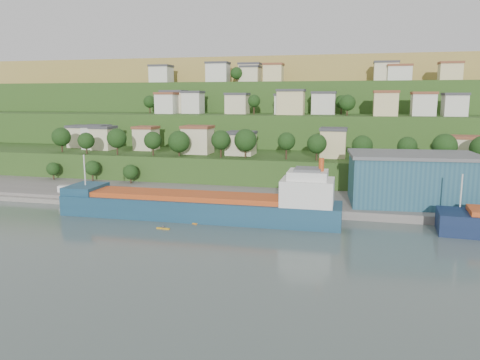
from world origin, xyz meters
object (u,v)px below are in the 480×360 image
(cargo_ship_near, at_px, (207,207))
(warehouse, at_px, (412,179))
(kayak_orange, at_px, (191,222))
(caravan, at_px, (68,190))

(cargo_ship_near, relative_size, warehouse, 2.07)
(warehouse, xyz_separation_m, kayak_orange, (-49.98, -24.22, -8.20))
(warehouse, relative_size, kayak_orange, 10.32)
(cargo_ship_near, height_order, warehouse, cargo_ship_near)
(cargo_ship_near, xyz_separation_m, kayak_orange, (-2.12, -4.83, -2.53))
(warehouse, distance_m, kayak_orange, 56.14)
(warehouse, height_order, kayak_orange, warehouse)
(cargo_ship_near, xyz_separation_m, warehouse, (47.86, 19.39, 5.67))
(caravan, xyz_separation_m, kayak_orange, (43.35, -17.11, -2.23))
(warehouse, xyz_separation_m, caravan, (-93.33, -7.11, -5.97))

